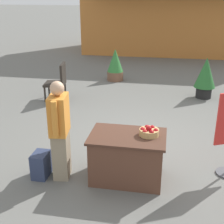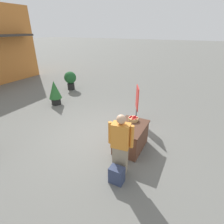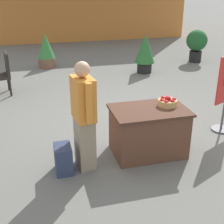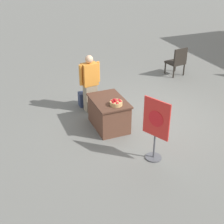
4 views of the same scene
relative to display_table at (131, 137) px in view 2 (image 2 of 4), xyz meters
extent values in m
plane|color=slate|center=(0.11, 1.18, -0.39)|extent=(120.00, 120.00, 0.00)
cube|color=brown|center=(0.00, 0.00, -0.02)|extent=(1.11, 0.75, 0.73)
cube|color=#492C20|center=(0.00, 0.00, 0.36)|extent=(1.18, 0.79, 0.04)
cylinder|color=tan|center=(0.32, 0.06, 0.43)|extent=(0.30, 0.30, 0.10)
sphere|color=red|center=(0.42, 0.05, 0.47)|extent=(0.08, 0.08, 0.08)
sphere|color=#A30F14|center=(0.36, 0.15, 0.47)|extent=(0.08, 0.08, 0.08)
sphere|color=red|center=(0.28, 0.15, 0.47)|extent=(0.08, 0.08, 0.08)
sphere|color=red|center=(0.22, 0.05, 0.47)|extent=(0.08, 0.08, 0.08)
sphere|color=red|center=(0.26, -0.02, 0.47)|extent=(0.08, 0.08, 0.08)
sphere|color=#A30F14|center=(0.36, -0.03, 0.47)|extent=(0.08, 0.08, 0.08)
sphere|color=#A30F14|center=(0.32, 0.04, 0.50)|extent=(0.08, 0.08, 0.08)
sphere|color=red|center=(0.31, 0.06, 0.50)|extent=(0.08, 0.08, 0.08)
cube|color=gray|center=(-1.05, -0.14, 0.00)|extent=(0.28, 0.37, 0.78)
cube|color=orange|center=(-1.05, -0.14, 0.70)|extent=(0.31, 0.45, 0.61)
sphere|color=tan|center=(-1.05, -0.14, 1.12)|extent=(0.22, 0.22, 0.22)
cylinder|color=orange|center=(-1.08, 0.12, 0.73)|extent=(0.09, 0.09, 0.56)
cylinder|color=orange|center=(-1.02, -0.39, 0.73)|extent=(0.09, 0.09, 0.56)
cube|color=#2D3856|center=(-1.39, -0.20, -0.18)|extent=(0.24, 0.34, 0.42)
cylinder|color=#4C4C51|center=(1.63, 0.41, -0.37)|extent=(0.36, 0.36, 0.03)
cylinder|color=#4C4C51|center=(1.63, 0.41, -0.08)|extent=(0.04, 0.04, 0.55)
cube|color=red|center=(1.63, 0.41, 0.62)|extent=(0.59, 0.30, 0.85)
cylinder|color=red|center=(1.64, 0.39, 0.62)|extent=(0.33, 0.16, 0.36)
cylinder|color=black|center=(3.72, 5.27, -0.20)|extent=(0.41, 0.41, 0.37)
sphere|color=#1E5628|center=(3.72, 5.27, 0.33)|extent=(0.69, 0.69, 0.69)
cylinder|color=black|center=(1.58, 4.45, -0.23)|extent=(0.43, 0.43, 0.31)
cone|color=#28662D|center=(1.58, 4.45, 0.34)|extent=(0.59, 0.59, 0.83)
camera|label=1|loc=(0.55, -4.33, 2.47)|focal=50.00mm
camera|label=2|loc=(-4.15, -1.49, 2.91)|focal=28.00mm
camera|label=3|loc=(-1.69, -4.14, 2.23)|focal=50.00mm
camera|label=4|loc=(6.45, -2.55, 3.80)|focal=50.00mm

